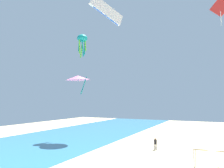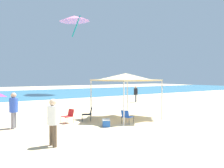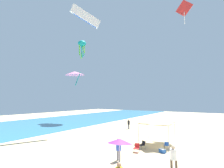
# 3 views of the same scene
# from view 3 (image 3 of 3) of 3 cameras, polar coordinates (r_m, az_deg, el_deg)

# --- Properties ---
(ground) EXTENTS (120.00, 120.00, 0.10)m
(ground) POSITION_cam_3_polar(r_m,az_deg,el_deg) (19.74, 25.68, -20.50)
(ground) COLOR #D6BC8C
(ocean_strip) EXTENTS (120.00, 22.27, 0.02)m
(ocean_strip) POSITION_cam_3_polar(r_m,az_deg,el_deg) (38.88, -27.48, -12.71)
(ocean_strip) COLOR teal
(ocean_strip) RESTS_ON ground
(canopy_tent) EXTENTS (3.43, 3.53, 2.98)m
(canopy_tent) POSITION_cam_3_polar(r_m,az_deg,el_deg) (20.45, 15.32, -12.41)
(canopy_tent) COLOR #B7B7BC
(canopy_tent) RESTS_ON ground
(beach_umbrella) EXTENTS (1.92, 1.89, 2.41)m
(beach_umbrella) POSITION_cam_3_polar(r_m,az_deg,el_deg) (13.22, 2.69, -19.18)
(beach_umbrella) COLOR silver
(beach_umbrella) RESTS_ON ground
(folding_chair_right_of_tent) EXTENTS (0.76, 0.70, 0.82)m
(folding_chair_right_of_tent) POSITION_cam_3_polar(r_m,az_deg,el_deg) (19.46, 18.53, -19.39)
(folding_chair_right_of_tent) COLOR black
(folding_chair_right_of_tent) RESTS_ON ground
(folding_chair_near_cooler) EXTENTS (0.71, 0.63, 0.82)m
(folding_chair_near_cooler) POSITION_cam_3_polar(r_m,az_deg,el_deg) (17.88, 8.57, -20.88)
(folding_chair_near_cooler) COLOR black
(folding_chair_near_cooler) RESTS_ON ground
(folding_chair_left_of_tent) EXTENTS (0.79, 0.74, 0.82)m
(folding_chair_left_of_tent) POSITION_cam_3_polar(r_m,az_deg,el_deg) (19.04, 10.49, -19.91)
(folding_chair_left_of_tent) COLOR black
(folding_chair_left_of_tent) RESTS_ON ground
(cooler_box) EXTENTS (0.67, 0.74, 0.40)m
(cooler_box) POSITION_cam_3_polar(r_m,az_deg,el_deg) (18.27, 17.05, -21.26)
(cooler_box) COLOR blue
(cooler_box) RESTS_ON ground
(person_far_stroller) EXTENTS (0.41, 0.41, 1.74)m
(person_far_stroller) POSITION_cam_3_polar(r_m,az_deg,el_deg) (30.85, 5.80, -13.42)
(person_far_stroller) COLOR slate
(person_far_stroller) RESTS_ON ground
(person_beachcomber) EXTENTS (0.46, 0.46, 1.92)m
(person_beachcomber) POSITION_cam_3_polar(r_m,az_deg,el_deg) (15.20, 2.30, -21.15)
(person_beachcomber) COLOR slate
(person_beachcomber) RESTS_ON ground
(person_kite_handler) EXTENTS (0.45, 0.51, 1.89)m
(person_kite_handler) POSITION_cam_3_polar(r_m,az_deg,el_deg) (13.80, 20.60, -22.47)
(person_kite_handler) COLOR brown
(person_kite_handler) RESTS_ON ground
(kite_delta_pink) EXTENTS (5.90, 5.88, 3.67)m
(kite_delta_pink) POSITION_cam_3_polar(r_m,az_deg,el_deg) (40.24, -12.82, 3.67)
(kite_delta_pink) COLOR pink
(kite_octopus_teal) EXTENTS (2.21, 2.21, 4.92)m
(kite_octopus_teal) POSITION_cam_3_polar(r_m,az_deg,el_deg) (47.14, -10.40, 13.37)
(kite_octopus_teal) COLOR teal
(kite_diamond_red) EXTENTS (0.79, 3.16, 4.61)m
(kite_diamond_red) POSITION_cam_3_polar(r_m,az_deg,el_deg) (35.16, 23.77, 22.73)
(kite_diamond_red) COLOR red
(kite_parafoil_white) EXTENTS (5.32, 2.89, 3.42)m
(kite_parafoil_white) POSITION_cam_3_polar(r_m,az_deg,el_deg) (31.87, -9.15, 22.10)
(kite_parafoil_white) COLOR white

